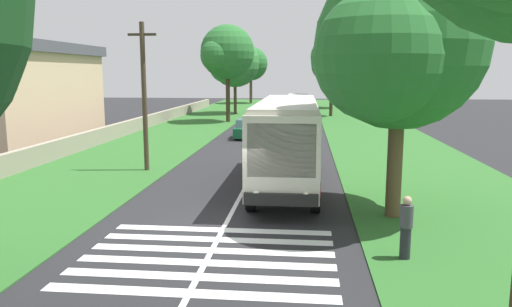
% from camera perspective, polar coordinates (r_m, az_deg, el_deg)
% --- Properties ---
extents(ground, '(160.00, 160.00, 0.00)m').
position_cam_1_polar(ground, '(16.40, -3.43, -7.98)').
color(ground, '#262628').
extents(grass_verge_left, '(120.00, 8.00, 0.04)m').
position_cam_1_polar(grass_verge_left, '(32.65, -13.53, 0.54)').
color(grass_verge_left, '#2D6628').
rests_on(grass_verge_left, ground).
extents(grass_verge_right, '(120.00, 8.00, 0.04)m').
position_cam_1_polar(grass_verge_right, '(31.35, 16.08, 0.07)').
color(grass_verge_right, '#2D6628').
rests_on(grass_verge_right, ground).
extents(centre_line, '(110.00, 0.16, 0.01)m').
position_cam_1_polar(centre_line, '(30.94, 0.97, 0.29)').
color(centre_line, silver).
rests_on(centre_line, ground).
extents(coach_bus, '(11.16, 2.62, 3.73)m').
position_cam_1_polar(coach_bus, '(21.03, 3.70, 1.86)').
color(coach_bus, silver).
rests_on(coach_bus, ground).
extents(zebra_crossing, '(4.95, 6.80, 0.01)m').
position_cam_1_polar(zebra_crossing, '(13.53, -5.55, -11.83)').
color(zebra_crossing, silver).
rests_on(zebra_crossing, ground).
extents(trailing_car_0, '(4.30, 1.78, 1.43)m').
position_cam_1_polar(trailing_car_0, '(37.31, -0.92, 2.87)').
color(trailing_car_0, '#145933').
rests_on(trailing_car_0, ground).
extents(trailing_car_1, '(4.30, 1.78, 1.43)m').
position_cam_1_polar(trailing_car_1, '(46.34, 4.78, 4.11)').
color(trailing_car_1, gray).
rests_on(trailing_car_1, ground).
extents(trailing_minibus_0, '(6.00, 2.14, 2.53)m').
position_cam_1_polar(trailing_minibus_0, '(54.85, 4.87, 5.84)').
color(trailing_minibus_0, silver).
rests_on(trailing_minibus_0, ground).
extents(roadside_tree_left_0, '(6.06, 5.32, 9.55)m').
position_cam_1_polar(roadside_tree_left_0, '(49.21, -3.49, 11.58)').
color(roadside_tree_left_0, '#3D2D1E').
rests_on(roadside_tree_left_0, grass_verge_left).
extents(roadside_tree_left_1, '(7.11, 5.83, 8.98)m').
position_cam_1_polar(roadside_tree_left_1, '(59.20, -2.61, 10.38)').
color(roadside_tree_left_1, '#4C3826').
rests_on(roadside_tree_left_1, grass_verge_left).
extents(roadside_tree_left_2, '(6.56, 5.36, 9.01)m').
position_cam_1_polar(roadside_tree_left_2, '(79.66, -0.69, 10.31)').
color(roadside_tree_left_2, brown).
rests_on(roadside_tree_left_2, grass_verge_left).
extents(roadside_tree_right_1, '(6.86, 5.84, 9.17)m').
position_cam_1_polar(roadside_tree_right_1, '(69.39, 8.73, 10.29)').
color(roadside_tree_right_1, '#4C3826').
rests_on(roadside_tree_right_1, grass_verge_right).
extents(roadside_tree_right_2, '(7.07, 5.63, 8.55)m').
position_cam_1_polar(roadside_tree_right_2, '(16.91, 15.79, 11.51)').
color(roadside_tree_right_2, brown).
rests_on(roadside_tree_right_2, grass_verge_right).
extents(roadside_tree_right_3, '(5.72, 4.83, 9.03)m').
position_cam_1_polar(roadside_tree_right_3, '(56.57, 8.77, 10.91)').
color(roadside_tree_right_3, '#3D2D1E').
rests_on(roadside_tree_right_3, grass_verge_right).
extents(utility_pole, '(0.24, 1.40, 7.29)m').
position_cam_1_polar(utility_pole, '(24.92, -12.90, 6.69)').
color(utility_pole, '#473828').
rests_on(utility_pole, grass_verge_left).
extents(roadside_wall, '(70.00, 0.40, 1.08)m').
position_cam_1_polar(roadside_wall, '(38.40, -15.92, 2.57)').
color(roadside_wall, '#9E937F').
rests_on(roadside_wall, grass_verge_left).
extents(roadside_building, '(14.46, 9.75, 7.00)m').
position_cam_1_polar(roadside_building, '(39.51, -27.49, 6.37)').
color(roadside_building, beige).
rests_on(roadside_building, ground).
extents(pedestrian, '(0.34, 0.34, 1.69)m').
position_cam_1_polar(pedestrian, '(13.53, 17.09, -8.16)').
color(pedestrian, '#26262D').
rests_on(pedestrian, grass_verge_right).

